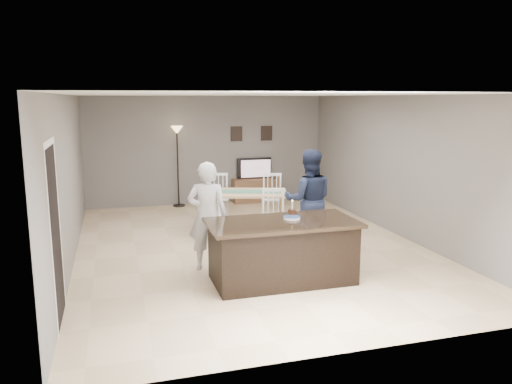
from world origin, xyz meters
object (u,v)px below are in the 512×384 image
object	(u,v)px
plate_stack	(292,218)
dining_table	(243,199)
kitchen_island	(282,251)
tv_console	(256,190)
television	(255,168)
woman	(208,216)
floor_lamp	(177,144)
birthday_cake	(292,213)
man	(309,200)

from	to	relation	value
plate_stack	dining_table	bearing A→B (deg)	90.05
dining_table	plate_stack	bearing A→B (deg)	-72.75
kitchen_island	dining_table	world-z (taller)	dining_table
tv_console	television	size ratio (longest dim) A/B	1.31
woman	floor_lamp	world-z (taller)	floor_lamp
birthday_cake	plate_stack	bearing A→B (deg)	-112.13
woman	birthday_cake	distance (m)	1.31
tv_console	birthday_cake	distance (m)	5.48
man	kitchen_island	bearing A→B (deg)	71.20
television	birthday_cake	distance (m)	5.51
television	birthday_cake	size ratio (longest dim) A/B	3.56
woman	plate_stack	xyz separation A→B (m)	(1.12, -0.72, 0.07)
television	woman	bearing A→B (deg)	66.10
plate_stack	floor_lamp	bearing A→B (deg)	99.86
woman	plate_stack	size ratio (longest dim) A/B	6.75
television	dining_table	bearing A→B (deg)	69.51
television	man	distance (m)	4.30
woman	dining_table	distance (m)	2.37
birthday_cake	dining_table	bearing A→B (deg)	91.18
woman	floor_lamp	distance (m)	4.84
man	dining_table	bearing A→B (deg)	-46.75
kitchen_island	man	world-z (taller)	man
floor_lamp	kitchen_island	bearing A→B (deg)	-82.02
birthday_cake	dining_table	world-z (taller)	birthday_cake
floor_lamp	tv_console	bearing A→B (deg)	-0.58
television	man	xyz separation A→B (m)	(-0.25, -4.29, 0.03)
tv_console	floor_lamp	xyz separation A→B (m)	(-1.98, 0.02, 1.24)
birthday_cake	dining_table	xyz separation A→B (m)	(-0.06, 2.67, -0.30)
kitchen_island	dining_table	bearing A→B (deg)	86.61
man	dining_table	size ratio (longest dim) A/B	0.77
television	dining_table	world-z (taller)	television
dining_table	floor_lamp	world-z (taller)	floor_lamp
man	floor_lamp	size ratio (longest dim) A/B	0.90
woman	kitchen_island	bearing A→B (deg)	158.51
kitchen_island	woman	world-z (taller)	woman
kitchen_island	plate_stack	distance (m)	0.50
kitchen_island	floor_lamp	size ratio (longest dim) A/B	1.09
woman	birthday_cake	world-z (taller)	woman
woman	floor_lamp	size ratio (longest dim) A/B	0.86
television	kitchen_island	bearing A→B (deg)	77.99
woman	plate_stack	world-z (taller)	woman
plate_stack	birthday_cake	bearing A→B (deg)	67.87
tv_console	dining_table	world-z (taller)	dining_table
television	floor_lamp	world-z (taller)	floor_lamp
kitchen_island	television	distance (m)	5.78
floor_lamp	birthday_cake	bearing A→B (deg)	-79.36
tv_console	dining_table	distance (m)	2.90
tv_console	floor_lamp	world-z (taller)	floor_lamp
birthday_cake	plate_stack	size ratio (longest dim) A/B	1.02
man	plate_stack	world-z (taller)	man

